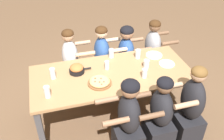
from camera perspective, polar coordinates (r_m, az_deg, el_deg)
The scene contains 20 objects.
ground_plane at distance 3.77m, azimuth 0.00°, elevation -10.52°, with size 18.00×18.00×0.00m, color brown.
dining_table at distance 3.31m, azimuth 0.00°, elevation -1.88°, with size 2.09×0.93×0.79m.
pizza_board_main at distance 3.07m, azimuth -2.83°, elevation -2.73°, with size 0.30×0.30×0.05m.
skillet_bowl at distance 3.28m, azimuth -8.05°, elevation 0.23°, with size 0.29×0.20×0.12m.
empty_plate_a at distance 3.68m, azimuth 9.59°, elevation 3.37°, with size 0.24×0.24×0.02m.
empty_plate_b at distance 3.51m, azimuth 12.44°, elevation 1.37°, with size 0.22×0.22×0.02m.
drinking_glass_a at distance 3.22m, azimuth -13.38°, elevation -0.87°, with size 0.07×0.07×0.15m.
drinking_glass_b at distance 3.32m, azimuth -1.16°, elevation 1.01°, with size 0.06×0.06×0.12m.
drinking_glass_c at distance 3.18m, azimuth 7.46°, elevation -0.88°, with size 0.07×0.07×0.12m.
drinking_glass_d at distance 2.94m, azimuth -14.58°, elevation -5.00°, with size 0.07×0.07×0.15m.
drinking_glass_e at distance 3.56m, azimuth 5.95°, elevation 3.67°, with size 0.08×0.08×0.13m.
drinking_glass_f at distance 3.57m, azimuth -0.16°, elevation 3.72°, with size 0.07×0.07×0.13m.
drinking_glass_g at distance 3.37m, azimuth 7.83°, elevation 1.43°, with size 0.08×0.08×0.12m.
diner_near_midright at distance 3.08m, azimuth 10.78°, elevation -11.02°, with size 0.51×0.40×1.11m.
diner_far_midleft at distance 3.90m, azimuth -9.22°, elevation 0.67°, with size 0.51×0.40×1.16m.
diner_near_center at distance 2.93m, azimuth 3.73°, elevation -12.27°, with size 0.51×0.40×1.16m.
diner_far_right at distance 4.22m, azimuth 9.13°, elevation 3.40°, with size 0.51×0.40×1.14m.
diner_far_center at distance 3.97m, azimuth -2.21°, elevation 1.72°, with size 0.51×0.40×1.14m.
diner_far_midright at distance 4.07m, azimuth 3.25°, elevation 2.48°, with size 0.51×0.40×1.10m.
diner_near_right at distance 3.22m, azimuth 17.31°, elevation -8.97°, with size 0.51×0.40×1.18m.
Camera 1 is at (-0.73, -2.56, 2.68)m, focal length 40.00 mm.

